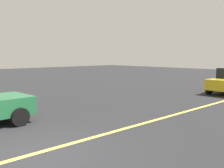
{
  "coord_description": "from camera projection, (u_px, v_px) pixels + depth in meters",
  "views": [
    {
      "loc": [
        -2.66,
        -5.75,
        2.42
      ],
      "look_at": [
        2.33,
        -0.41,
        1.6
      ],
      "focal_mm": 41.34,
      "sensor_mm": 36.0,
      "label": 1
    }
  ],
  "objects": [
    {
      "name": "lane_marking_centre",
      "position": [
        118.0,
        130.0,
        8.28
      ],
      "size": [
        28.0,
        0.16,
        0.01
      ],
      "primitive_type": "cube",
      "color": "#E0D14C"
    },
    {
      "name": "ground_plane",
      "position": [
        30.0,
        155.0,
        6.25
      ],
      "size": [
        80.0,
        80.0,
        0.0
      ],
      "primitive_type": "plane",
      "color": "#262628"
    }
  ]
}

